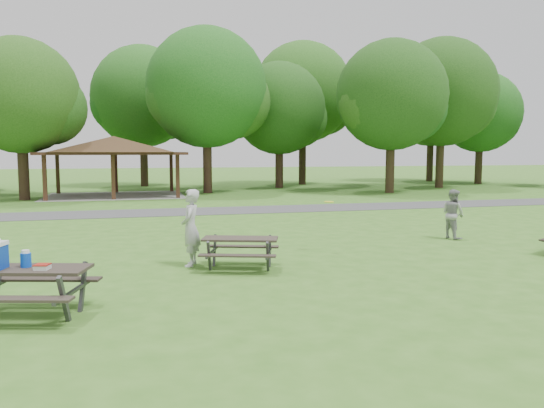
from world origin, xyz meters
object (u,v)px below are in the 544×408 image
(picnic_table_middle, at_px, (240,245))
(frisbee_catcher, at_px, (453,214))
(picnic_table_near, at_px, (16,271))
(frisbee_thrower, at_px, (191,228))

(picnic_table_middle, xyz_separation_m, frisbee_catcher, (7.52, 2.58, 0.23))
(picnic_table_near, bearing_deg, frisbee_catcher, 23.83)
(picnic_table_middle, bearing_deg, frisbee_thrower, 150.97)
(picnic_table_middle, relative_size, frisbee_catcher, 1.34)
(frisbee_catcher, bearing_deg, picnic_table_near, 102.88)
(picnic_table_middle, bearing_deg, frisbee_catcher, 18.92)
(frisbee_thrower, bearing_deg, picnic_table_near, -30.16)
(frisbee_thrower, relative_size, frisbee_catcher, 1.18)
(picnic_table_near, relative_size, frisbee_catcher, 1.47)
(picnic_table_near, height_order, frisbee_thrower, frisbee_thrower)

